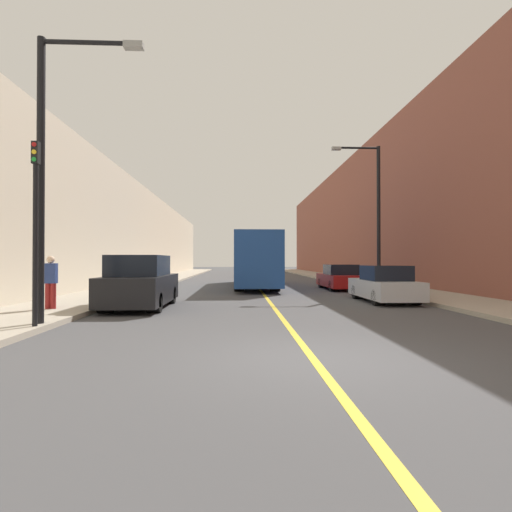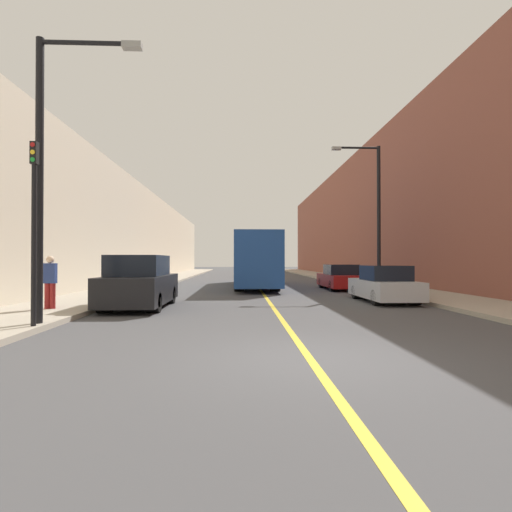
{
  "view_description": "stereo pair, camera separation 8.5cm",
  "coord_description": "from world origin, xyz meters",
  "px_view_note": "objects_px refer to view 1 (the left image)",
  "views": [
    {
      "loc": [
        -1.34,
        -7.06,
        1.76
      ],
      "look_at": [
        -0.36,
        14.42,
        1.99
      ],
      "focal_mm": 28.0,
      "sensor_mm": 36.0,
      "label": 1
    },
    {
      "loc": [
        -1.25,
        -7.07,
        1.76
      ],
      "look_at": [
        -0.36,
        14.42,
        1.99
      ],
      "focal_mm": 28.0,
      "sensor_mm": 36.0,
      "label": 2
    }
  ],
  "objects_px": {
    "bus": "(254,260)",
    "traffic_light": "(35,226)",
    "car_right_near": "(384,286)",
    "pedestrian": "(51,281)",
    "car_right_mid": "(340,278)",
    "street_lamp_left": "(50,159)",
    "street_lamp_right": "(374,208)",
    "parked_suv_left": "(140,284)"
  },
  "relations": [
    {
      "from": "street_lamp_left",
      "to": "pedestrian",
      "type": "xyz_separation_m",
      "value": [
        -1.41,
        3.11,
        -3.3
      ]
    },
    {
      "from": "car_right_near",
      "to": "street_lamp_left",
      "type": "relative_size",
      "value": 0.6
    },
    {
      "from": "parked_suv_left",
      "to": "traffic_light",
      "type": "bearing_deg",
      "value": -105.37
    },
    {
      "from": "parked_suv_left",
      "to": "traffic_light",
      "type": "xyz_separation_m",
      "value": [
        -1.35,
        -4.92,
        1.7
      ]
    },
    {
      "from": "bus",
      "to": "pedestrian",
      "type": "xyz_separation_m",
      "value": [
        -7.3,
        -13.0,
        -0.73
      ]
    },
    {
      "from": "car_right_mid",
      "to": "street_lamp_right",
      "type": "height_order",
      "value": "street_lamp_right"
    },
    {
      "from": "car_right_near",
      "to": "traffic_light",
      "type": "relative_size",
      "value": 0.97
    },
    {
      "from": "car_right_near",
      "to": "pedestrian",
      "type": "xyz_separation_m",
      "value": [
        -12.4,
        -3.09,
        0.37
      ]
    },
    {
      "from": "parked_suv_left",
      "to": "street_lamp_right",
      "type": "xyz_separation_m",
      "value": [
        11.09,
        6.66,
        3.75
      ]
    },
    {
      "from": "parked_suv_left",
      "to": "traffic_light",
      "type": "height_order",
      "value": "traffic_light"
    },
    {
      "from": "parked_suv_left",
      "to": "car_right_near",
      "type": "height_order",
      "value": "parked_suv_left"
    },
    {
      "from": "bus",
      "to": "traffic_light",
      "type": "relative_size",
      "value": 2.8
    },
    {
      "from": "street_lamp_left",
      "to": "traffic_light",
      "type": "distance_m",
      "value": 1.82
    },
    {
      "from": "car_right_mid",
      "to": "pedestrian",
      "type": "xyz_separation_m",
      "value": [
        -12.37,
        -10.33,
        0.38
      ]
    },
    {
      "from": "car_right_mid",
      "to": "street_lamp_left",
      "type": "relative_size",
      "value": 0.65
    },
    {
      "from": "bus",
      "to": "car_right_near",
      "type": "distance_m",
      "value": 11.2
    },
    {
      "from": "parked_suv_left",
      "to": "car_right_near",
      "type": "relative_size",
      "value": 1.08
    },
    {
      "from": "street_lamp_right",
      "to": "pedestrian",
      "type": "height_order",
      "value": "street_lamp_right"
    },
    {
      "from": "street_lamp_right",
      "to": "traffic_light",
      "type": "height_order",
      "value": "street_lamp_right"
    },
    {
      "from": "traffic_light",
      "to": "street_lamp_left",
      "type": "bearing_deg",
      "value": 72.3
    },
    {
      "from": "car_right_near",
      "to": "parked_suv_left",
      "type": "bearing_deg",
      "value": -169.94
    },
    {
      "from": "bus",
      "to": "parked_suv_left",
      "type": "height_order",
      "value": "bus"
    },
    {
      "from": "car_right_near",
      "to": "street_lamp_right",
      "type": "xyz_separation_m",
      "value": [
        1.3,
        4.93,
        3.95
      ]
    },
    {
      "from": "car_right_near",
      "to": "car_right_mid",
      "type": "xyz_separation_m",
      "value": [
        -0.04,
        7.24,
        -0.01
      ]
    },
    {
      "from": "bus",
      "to": "street_lamp_right",
      "type": "height_order",
      "value": "street_lamp_right"
    },
    {
      "from": "street_lamp_right",
      "to": "pedestrian",
      "type": "distance_m",
      "value": 16.28
    },
    {
      "from": "car_right_mid",
      "to": "car_right_near",
      "type": "bearing_deg",
      "value": -89.7
    },
    {
      "from": "parked_suv_left",
      "to": "street_lamp_right",
      "type": "distance_m",
      "value": 13.47
    },
    {
      "from": "parked_suv_left",
      "to": "pedestrian",
      "type": "bearing_deg",
      "value": -152.56
    },
    {
      "from": "parked_suv_left",
      "to": "car_right_mid",
      "type": "distance_m",
      "value": 13.26
    },
    {
      "from": "street_lamp_left",
      "to": "car_right_mid",
      "type": "bearing_deg",
      "value": 50.82
    },
    {
      "from": "bus",
      "to": "traffic_light",
      "type": "bearing_deg",
      "value": -110.03
    },
    {
      "from": "parked_suv_left",
      "to": "pedestrian",
      "type": "xyz_separation_m",
      "value": [
        -2.61,
        -1.36,
        0.17
      ]
    },
    {
      "from": "street_lamp_left",
      "to": "street_lamp_right",
      "type": "height_order",
      "value": "street_lamp_right"
    },
    {
      "from": "parked_suv_left",
      "to": "car_right_near",
      "type": "xyz_separation_m",
      "value": [
        9.79,
        1.74,
        -0.2
      ]
    },
    {
      "from": "street_lamp_right",
      "to": "traffic_light",
      "type": "distance_m",
      "value": 17.12
    },
    {
      "from": "pedestrian",
      "to": "street_lamp_right",
      "type": "bearing_deg",
      "value": 30.33
    },
    {
      "from": "bus",
      "to": "street_lamp_left",
      "type": "distance_m",
      "value": 17.35
    },
    {
      "from": "pedestrian",
      "to": "bus",
      "type": "bearing_deg",
      "value": 60.68
    },
    {
      "from": "bus",
      "to": "car_right_mid",
      "type": "distance_m",
      "value": 5.83
    },
    {
      "from": "car_right_near",
      "to": "traffic_light",
      "type": "distance_m",
      "value": 13.12
    },
    {
      "from": "parked_suv_left",
      "to": "pedestrian",
      "type": "height_order",
      "value": "parked_suv_left"
    }
  ]
}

